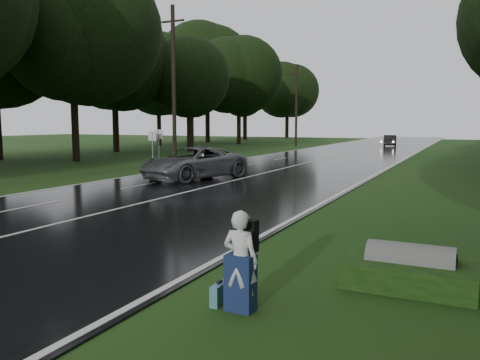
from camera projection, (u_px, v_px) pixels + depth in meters
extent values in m
plane|color=#1E3D12|center=(50.00, 227.00, 13.45)|extent=(160.00, 160.00, 0.00)
cube|color=black|center=(291.00, 167.00, 31.36)|extent=(12.00, 140.00, 0.04)
cube|color=silver|center=(291.00, 166.00, 31.36)|extent=(0.12, 140.00, 0.01)
imported|color=#535559|center=(194.00, 163.00, 24.41)|extent=(4.14, 6.30, 1.61)
imported|color=black|center=(390.00, 141.00, 57.35)|extent=(2.01, 4.26, 1.35)
imported|color=silver|center=(240.00, 261.00, 7.38)|extent=(0.59, 0.40, 1.57)
cube|color=navy|center=(240.00, 283.00, 7.42)|extent=(0.45, 0.31, 0.88)
cube|color=black|center=(246.00, 235.00, 7.55)|extent=(0.36, 0.20, 0.50)
cube|color=teal|center=(220.00, 294.00, 7.73)|extent=(0.16, 0.48, 0.34)
cylinder|color=slate|center=(409.00, 284.00, 8.69)|extent=(1.49, 0.75, 0.75)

